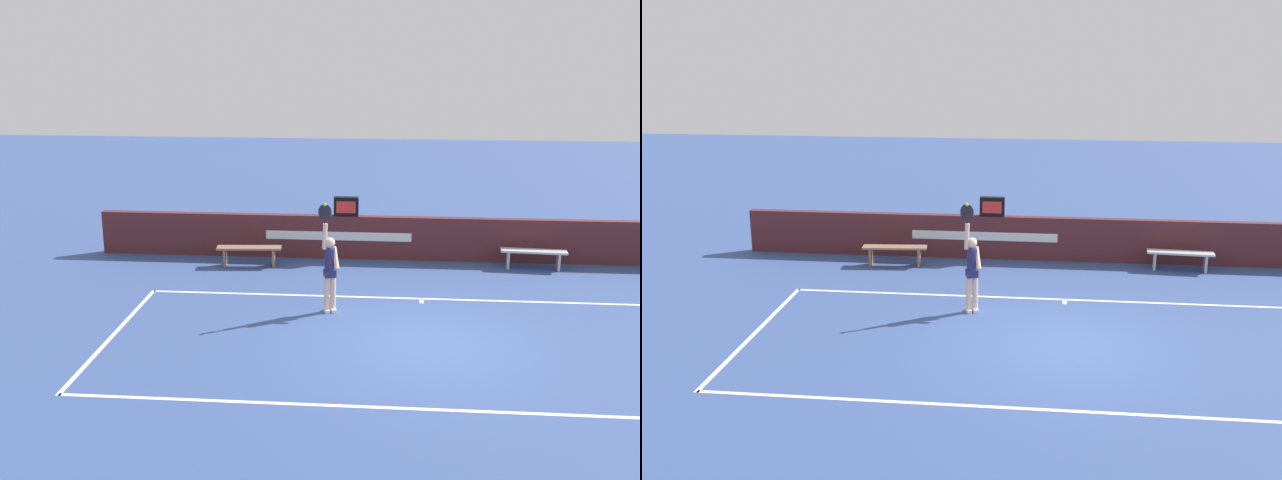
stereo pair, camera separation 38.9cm
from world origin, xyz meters
TOP-DOWN VIEW (x-y plane):
  - ground_plane at (0.00, 0.00)m, footprint 60.00×60.00m
  - court_lines at (0.00, -0.04)m, footprint 12.36×5.30m
  - back_wall at (-0.00, 5.64)m, footprint 16.83×0.24m
  - speed_display at (-1.86, 5.64)m, footprint 0.64×0.20m
  - tennis_player at (-1.99, 1.57)m, footprint 0.49×0.37m
  - tennis_ball at (-2.09, 1.54)m, footprint 0.07×0.07m
  - courtside_bench_near at (-4.28, 4.71)m, footprint 1.66×0.49m
  - courtside_bench_far at (2.91, 5.07)m, footprint 1.65×0.47m

SIDE VIEW (x-z plane):
  - ground_plane at x=0.00m, z-range 0.00..0.00m
  - court_lines at x=0.00m, z-range 0.00..0.00m
  - courtside_bench_far at x=2.91m, z-range 0.13..0.62m
  - courtside_bench_near at x=-4.28m, z-range 0.13..0.64m
  - back_wall at x=0.00m, z-range 0.00..1.15m
  - tennis_player at x=-1.99m, z-range -0.21..2.16m
  - speed_display at x=-1.86m, z-range 1.15..1.65m
  - tennis_ball at x=-2.09m, z-range 2.30..2.37m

